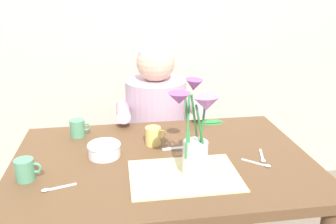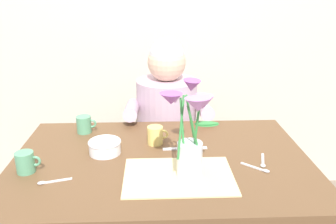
% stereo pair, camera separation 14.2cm
% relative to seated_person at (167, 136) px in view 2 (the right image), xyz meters
% --- Properties ---
extents(wood_panel_backdrop, '(4.00, 0.10, 2.50)m').
position_rel_seated_person_xyz_m(wood_panel_backdrop, '(-0.05, 0.43, 0.69)').
color(wood_panel_backdrop, beige).
rests_on(wood_panel_backdrop, ground_plane).
extents(dining_table, '(1.20, 0.80, 0.74)m').
position_rel_seated_person_xyz_m(dining_table, '(-0.05, -0.62, 0.08)').
color(dining_table, brown).
rests_on(dining_table, ground_plane).
extents(seated_person, '(0.45, 0.47, 1.14)m').
position_rel_seated_person_xyz_m(seated_person, '(0.00, 0.00, 0.00)').
color(seated_person, '#4C4C56').
rests_on(seated_person, ground_plane).
extents(striped_placemat, '(0.40, 0.28, 0.00)m').
position_rel_seated_person_xyz_m(striped_placemat, '(0.01, -0.77, 0.18)').
color(striped_placemat, beige).
rests_on(striped_placemat, dining_table).
extents(flower_vase, '(0.23, 0.29, 0.34)m').
position_rel_seated_person_xyz_m(flower_vase, '(0.05, -0.77, 0.36)').
color(flower_vase, silver).
rests_on(flower_vase, dining_table).
extents(ceramic_bowl, '(0.14, 0.14, 0.06)m').
position_rel_seated_person_xyz_m(ceramic_bowl, '(-0.28, -0.56, 0.21)').
color(ceramic_bowl, white).
rests_on(ceramic_bowl, dining_table).
extents(dinner_knife, '(0.19, 0.02, 0.00)m').
position_rel_seated_person_xyz_m(dinner_knife, '(0.06, -0.54, 0.18)').
color(dinner_knife, silver).
rests_on(dinner_knife, dining_table).
extents(tea_cup, '(0.09, 0.07, 0.08)m').
position_rel_seated_person_xyz_m(tea_cup, '(-0.40, -0.34, 0.22)').
color(tea_cup, '#569970').
rests_on(tea_cup, dining_table).
extents(coffee_cup, '(0.09, 0.07, 0.08)m').
position_rel_seated_person_xyz_m(coffee_cup, '(-0.55, -0.71, 0.22)').
color(coffee_cup, '#569970').
rests_on(coffee_cup, dining_table).
extents(ceramic_mug, '(0.09, 0.07, 0.08)m').
position_rel_seated_person_xyz_m(ceramic_mug, '(-0.07, -0.48, 0.22)').
color(ceramic_mug, '#E5C666').
rests_on(ceramic_mug, dining_table).
extents(spoon_0, '(0.12, 0.05, 0.01)m').
position_rel_seated_person_xyz_m(spoon_0, '(-0.45, -0.79, 0.18)').
color(spoon_0, silver).
rests_on(spoon_0, dining_table).
extents(spoon_1, '(0.10, 0.09, 0.01)m').
position_rel_seated_person_xyz_m(spoon_1, '(0.32, -0.73, 0.18)').
color(spoon_1, silver).
rests_on(spoon_1, dining_table).
extents(spoon_2, '(0.05, 0.12, 0.01)m').
position_rel_seated_person_xyz_m(spoon_2, '(0.35, -0.68, 0.18)').
color(spoon_2, silver).
rests_on(spoon_2, dining_table).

